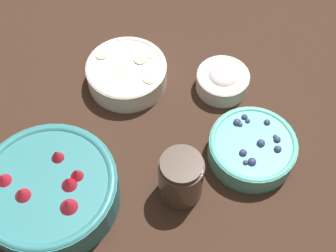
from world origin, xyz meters
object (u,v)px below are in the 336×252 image
Objects in this scene: bowl_blueberries at (252,148)px; jar_chocolate at (181,179)px; bowl_cream at (223,80)px; bowl_bananas at (127,72)px; bowl_strawberries at (49,189)px.

jar_chocolate is at bearing -43.17° from bowl_blueberries.
bowl_cream is 1.03× the size of jar_chocolate.
bowl_bananas is (-0.10, -0.29, 0.00)m from bowl_blueberries.
bowl_cream is at bearing -146.88° from bowl_blueberries.
jar_chocolate reaches higher than bowl_blueberries.
bowl_strawberries reaches higher than bowl_blueberries.
bowl_blueberries is at bearing 136.83° from jar_chocolate.
bowl_strawberries is 1.48× the size of bowl_blueberries.
bowl_strawberries is at bearing -67.84° from jar_chocolate.
bowl_bananas is at bearing -139.06° from jar_chocolate.
bowl_bananas and bowl_cream have the same top height.
bowl_strawberries is 0.30m from bowl_bananas.
bowl_strawberries is 0.23m from jar_chocolate.
bowl_cream is at bearing 103.42° from bowl_bananas.
bowl_cream is (-0.34, 0.23, -0.02)m from bowl_strawberries.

